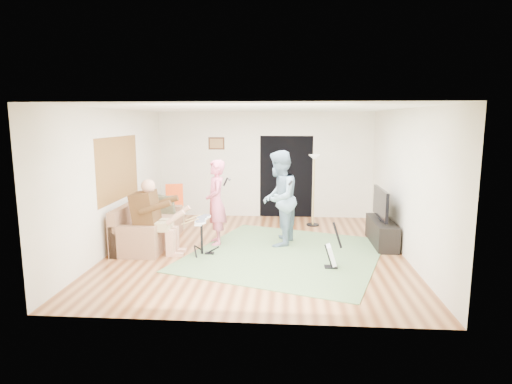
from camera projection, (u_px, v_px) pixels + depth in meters
floor at (256, 250)px, 8.27m from camera, size 6.00×6.00×0.00m
walls at (256, 181)px, 8.05m from camera, size 5.50×6.00×2.70m
ceiling at (256, 109)px, 7.83m from camera, size 6.00×6.00×0.00m
window_blinds at (118, 168)px, 8.41m from camera, size 0.00×2.05×2.05m
doorway at (286, 177)px, 11.00m from camera, size 2.10×0.00×2.10m
picture_frame at (216, 143)px, 10.99m from camera, size 0.42×0.03×0.32m
area_rug at (285, 254)px, 8.03m from camera, size 4.24×4.35×0.02m
sofa at (145, 230)px, 8.71m from camera, size 0.87×2.10×0.85m
drummer at (156, 225)px, 7.99m from camera, size 0.92×0.51×1.41m
drum_kit at (202, 238)px, 7.97m from camera, size 0.39×0.69×0.71m
singer at (216, 202)px, 8.58m from camera, size 0.56×0.71×1.72m
microphone at (226, 182)px, 8.49m from camera, size 0.06×0.06×0.24m
guitarist at (279, 198)px, 8.50m from camera, size 0.90×1.06×1.90m
guitar_held at (289, 182)px, 8.43m from camera, size 0.19×0.61×0.26m
guitar_spare at (332, 255)px, 7.24m from camera, size 0.29×0.26×0.81m
torchiere_lamp at (314, 177)px, 10.06m from camera, size 0.30×0.30×1.69m
dining_chair at (176, 212)px, 10.05m from camera, size 0.53×0.55×1.00m
tv_cabinet at (382, 232)px, 8.64m from camera, size 0.40×1.40×0.50m
television at (381, 203)px, 8.54m from camera, size 0.06×1.18×0.59m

